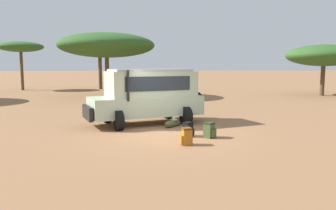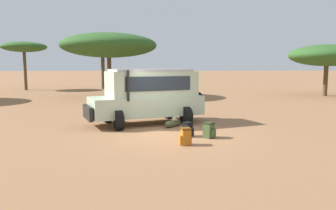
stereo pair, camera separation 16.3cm
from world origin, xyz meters
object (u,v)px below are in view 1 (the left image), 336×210
Objects in this scene: backpack_beside_front_wheel at (186,137)px; acacia_tree_far_right at (324,56)px; backpack_near_rear_wheel at (188,129)px; duffel_bag_low_black_case at (172,123)px; safari_vehicle at (148,95)px; acacia_tree_right_mid at (107,45)px; backpack_cluster_center at (209,130)px; acacia_tree_left_mid at (21,47)px; acacia_tree_centre_back at (100,46)px.

acacia_tree_far_right is at bearing 48.64° from backpack_beside_front_wheel.
backpack_near_rear_wheel is 0.70× the size of duffel_bag_low_black_case.
acacia_tree_far_right reaches higher than duffel_bag_low_black_case.
duffel_bag_low_black_case is 0.12× the size of acacia_tree_far_right.
backpack_beside_front_wheel is (1.09, -4.11, -1.02)m from safari_vehicle.
backpack_cluster_center is at bearing -73.08° from acacia_tree_right_mid.
backpack_near_rear_wheel is at bearing 158.32° from backpack_cluster_center.
backpack_cluster_center reaches higher than duffel_bag_low_black_case.
backpack_beside_front_wheel is 0.07× the size of acacia_tree_right_mid.
duffel_bag_low_black_case is 0.10× the size of acacia_tree_right_mid.
acacia_tree_centre_back is (8.11, 0.84, 0.21)m from acacia_tree_left_mid.
acacia_tree_centre_back is (-4.40, 22.58, 3.45)m from safari_vehicle.
acacia_tree_right_mid is at bearing 102.27° from safari_vehicle.
duffel_bag_low_black_case is 0.15× the size of acacia_tree_left_mid.
safari_vehicle is 7.22× the size of duffel_bag_low_black_case.
backpack_near_rear_wheel is (-0.74, 0.29, -0.02)m from backpack_cluster_center.
safari_vehicle is at bearing -77.73° from acacia_tree_right_mid.
duffel_bag_low_black_case is 20.01m from acacia_tree_far_right.
acacia_tree_left_mid is at bearing 138.48° from acacia_tree_right_mid.
backpack_beside_front_wheel is 18.20m from acacia_tree_right_mid.
acacia_tree_centre_back is at bearing 102.95° from duffel_bag_low_black_case.
acacia_tree_far_right is (28.13, -9.36, -1.07)m from acacia_tree_left_mid.
duffel_bag_low_black_case is (-0.10, 3.24, -0.13)m from backpack_beside_front_wheel.
safari_vehicle is at bearing 104.84° from backpack_beside_front_wheel.
backpack_beside_front_wheel is 27.61m from acacia_tree_centre_back.
duffel_bag_low_black_case is at bearing -77.05° from acacia_tree_centre_back.
acacia_tree_left_mid is (-12.51, 21.74, 3.23)m from safari_vehicle.
acacia_tree_centre_back is (-5.49, 26.69, 4.46)m from backpack_beside_front_wheel.
backpack_cluster_center reaches higher than backpack_near_rear_wheel.
acacia_tree_left_mid is (-14.60, 24.85, 4.26)m from backpack_cluster_center.
acacia_tree_left_mid is 12.88m from acacia_tree_right_mid.
backpack_cluster_center is 1.06× the size of backpack_near_rear_wheel.
acacia_tree_centre_back is (-6.49, 25.69, 4.47)m from backpack_cluster_center.
acacia_tree_right_mid is at bearing -80.74° from acacia_tree_centre_back.
acacia_tree_left_mid reaches higher than duffel_bag_low_black_case.
acacia_tree_right_mid is at bearing 102.89° from backpack_beside_front_wheel.
acacia_tree_left_mid is 0.80× the size of acacia_tree_far_right.
acacia_tree_left_mid is 8.16m from acacia_tree_centre_back.
acacia_tree_centre_back reaches higher than acacia_tree_right_mid.
acacia_tree_right_mid reaches higher than safari_vehicle.
duffel_bag_low_black_case is 24.50m from acacia_tree_centre_back.
backpack_cluster_center is 0.11× the size of acacia_tree_left_mid.
backpack_cluster_center is 29.14m from acacia_tree_left_mid.
backpack_near_rear_wheel is 0.10× the size of acacia_tree_left_mid.
acacia_tree_right_mid is 1.25× the size of acacia_tree_far_right.
acacia_tree_right_mid is (-4.23, 16.02, 4.00)m from backpack_near_rear_wheel.
acacia_tree_left_mid is 0.83× the size of acacia_tree_centre_back.
backpack_cluster_center is 0.09× the size of acacia_tree_far_right.
backpack_beside_front_wheel is 1.42m from backpack_cluster_center.
acacia_tree_left_mid is (-13.51, 22.61, 4.38)m from duffel_bag_low_black_case.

